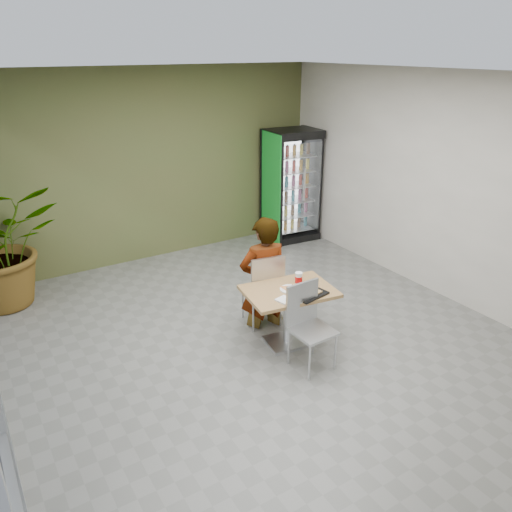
# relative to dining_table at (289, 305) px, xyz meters

# --- Properties ---
(ground) EXTENTS (7.00, 7.00, 0.00)m
(ground) POSITION_rel_dining_table_xyz_m (-0.26, 0.08, -0.54)
(ground) COLOR slate
(ground) RESTS_ON ground
(room_envelope) EXTENTS (6.00, 7.00, 3.20)m
(room_envelope) POSITION_rel_dining_table_xyz_m (-0.26, 0.08, 1.06)
(room_envelope) COLOR silver
(room_envelope) RESTS_ON ground
(dining_table) EXTENTS (1.16, 0.89, 0.75)m
(dining_table) POSITION_rel_dining_table_xyz_m (0.00, 0.00, 0.00)
(dining_table) COLOR #AE834A
(dining_table) RESTS_ON ground
(chair_far) EXTENTS (0.53, 0.53, 1.04)m
(chair_far) POSITION_rel_dining_table_xyz_m (-0.02, 0.51, 0.07)
(chair_far) COLOR #B4B6B9
(chair_far) RESTS_ON ground
(chair_near) EXTENTS (0.46, 0.46, 1.01)m
(chair_near) POSITION_rel_dining_table_xyz_m (-0.06, -0.45, 0.05)
(chair_near) COLOR #B4B6B9
(chair_near) RESTS_ON ground
(seated_woman) EXTENTS (0.73, 0.54, 1.81)m
(seated_woman) POSITION_rel_dining_table_xyz_m (-0.00, 0.57, 0.07)
(seated_woman) COLOR black
(seated_woman) RESTS_ON ground
(pizza_plate) EXTENTS (0.36, 0.31, 0.03)m
(pizza_plate) POSITION_rel_dining_table_xyz_m (0.01, -0.00, 0.23)
(pizza_plate) COLOR white
(pizza_plate) RESTS_ON dining_table
(soda_cup) EXTENTS (0.09, 0.09, 0.16)m
(soda_cup) POSITION_rel_dining_table_xyz_m (0.18, 0.05, 0.29)
(soda_cup) COLOR white
(soda_cup) RESTS_ON dining_table
(napkin_stack) EXTENTS (0.19, 0.19, 0.02)m
(napkin_stack) POSITION_rel_dining_table_xyz_m (-0.21, -0.20, 0.22)
(napkin_stack) COLOR white
(napkin_stack) RESTS_ON dining_table
(cafeteria_tray) EXTENTS (0.45, 0.36, 0.02)m
(cafeteria_tray) POSITION_rel_dining_table_xyz_m (0.12, -0.23, 0.22)
(cafeteria_tray) COLOR black
(cafeteria_tray) RESTS_ON dining_table
(beverage_fridge) EXTENTS (1.01, 0.81, 2.08)m
(beverage_fridge) POSITION_rel_dining_table_xyz_m (2.23, 3.07, 0.50)
(beverage_fridge) COLOR black
(beverage_fridge) RESTS_ON ground
(potted_plant) EXTENTS (1.72, 1.52, 1.77)m
(potted_plant) POSITION_rel_dining_table_xyz_m (-2.82, 3.02, 0.35)
(potted_plant) COLOR #2F6829
(potted_plant) RESTS_ON ground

